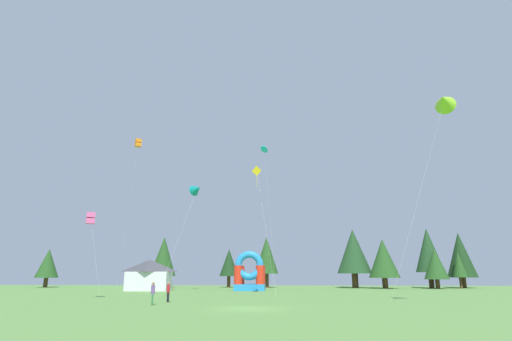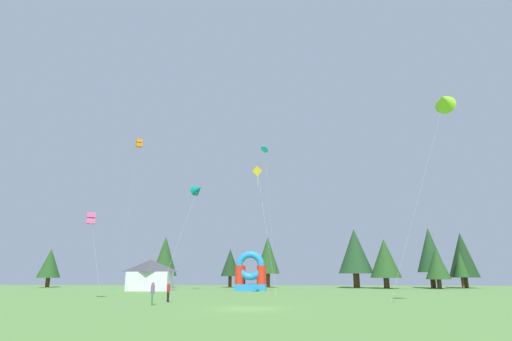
{
  "view_description": "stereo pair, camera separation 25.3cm",
  "coord_description": "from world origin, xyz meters",
  "px_view_note": "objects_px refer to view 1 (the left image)",
  "views": [
    {
      "loc": [
        2.43,
        -31.28,
        2.51
      ],
      "look_at": [
        0.0,
        8.47,
        12.57
      ],
      "focal_mm": 28.62,
      "sensor_mm": 36.0,
      "label": 1
    },
    {
      "loc": [
        2.68,
        -31.27,
        2.51
      ],
      "look_at": [
        0.0,
        8.47,
        12.57
      ],
      "focal_mm": 28.62,
      "sensor_mm": 36.0,
      "label": 2
    }
  ],
  "objects_px": {
    "kite_orange_box": "(138,143)",
    "person_midfield": "(168,290)",
    "kite_yellow_diamond": "(257,172)",
    "person_far_side": "(153,291)",
    "festival_tent": "(149,275)",
    "kite_lime_delta": "(444,101)",
    "kite_cyan_parafoil": "(264,150)",
    "kite_pink_box": "(91,218)",
    "inflatable_yellow_castle": "(250,276)",
    "kite_teal_delta": "(197,189)"
  },
  "relations": [
    {
      "from": "kite_cyan_parafoil",
      "to": "inflatable_yellow_castle",
      "type": "xyz_separation_m",
      "value": [
        -2.91,
        15.63,
        -15.01
      ]
    },
    {
      "from": "kite_orange_box",
      "to": "person_far_side",
      "type": "distance_m",
      "value": 26.95
    },
    {
      "from": "kite_orange_box",
      "to": "person_far_side",
      "type": "relative_size",
      "value": 11.05
    },
    {
      "from": "kite_lime_delta",
      "to": "kite_pink_box",
      "type": "height_order",
      "value": "kite_lime_delta"
    },
    {
      "from": "kite_cyan_parafoil",
      "to": "kite_teal_delta",
      "type": "height_order",
      "value": "kite_cyan_parafoil"
    },
    {
      "from": "festival_tent",
      "to": "inflatable_yellow_castle",
      "type": "bearing_deg",
      "value": 5.31
    },
    {
      "from": "kite_orange_box",
      "to": "person_midfield",
      "type": "height_order",
      "value": "kite_orange_box"
    },
    {
      "from": "kite_yellow_diamond",
      "to": "kite_lime_delta",
      "type": "bearing_deg",
      "value": -50.29
    },
    {
      "from": "kite_lime_delta",
      "to": "person_far_side",
      "type": "distance_m",
      "value": 28.73
    },
    {
      "from": "kite_yellow_diamond",
      "to": "person_far_side",
      "type": "xyz_separation_m",
      "value": [
        -7.44,
        -18.64,
        -14.47
      ]
    },
    {
      "from": "kite_cyan_parafoil",
      "to": "person_midfield",
      "type": "distance_m",
      "value": 20.49
    },
    {
      "from": "person_far_side",
      "to": "kite_lime_delta",
      "type": "bearing_deg",
      "value": -113.99
    },
    {
      "from": "person_midfield",
      "to": "festival_tent",
      "type": "height_order",
      "value": "festival_tent"
    },
    {
      "from": "kite_lime_delta",
      "to": "inflatable_yellow_castle",
      "type": "distance_m",
      "value": 38.54
    },
    {
      "from": "kite_lime_delta",
      "to": "kite_pink_box",
      "type": "xyz_separation_m",
      "value": [
        -33.08,
        7.87,
        -8.47
      ]
    },
    {
      "from": "kite_cyan_parafoil",
      "to": "festival_tent",
      "type": "height_order",
      "value": "kite_cyan_parafoil"
    },
    {
      "from": "inflatable_yellow_castle",
      "to": "festival_tent",
      "type": "relative_size",
      "value": 0.93
    },
    {
      "from": "festival_tent",
      "to": "person_midfield",
      "type": "bearing_deg",
      "value": -68.23
    },
    {
      "from": "person_midfield",
      "to": "inflatable_yellow_castle",
      "type": "bearing_deg",
      "value": 119.06
    },
    {
      "from": "kite_teal_delta",
      "to": "kite_pink_box",
      "type": "xyz_separation_m",
      "value": [
        -6.67,
        -19.6,
        -6.94
      ]
    },
    {
      "from": "kite_yellow_diamond",
      "to": "person_midfield",
      "type": "relative_size",
      "value": 9.34
    },
    {
      "from": "kite_orange_box",
      "to": "kite_lime_delta",
      "type": "distance_m",
      "value": 38.2
    },
    {
      "from": "person_far_side",
      "to": "person_midfield",
      "type": "bearing_deg",
      "value": -23.79
    },
    {
      "from": "kite_teal_delta",
      "to": "person_far_side",
      "type": "distance_m",
      "value": 29.43
    },
    {
      "from": "kite_cyan_parafoil",
      "to": "person_midfield",
      "type": "xyz_separation_m",
      "value": [
        -8.38,
        -9.56,
        -16.07
      ]
    },
    {
      "from": "inflatable_yellow_castle",
      "to": "kite_cyan_parafoil",
      "type": "bearing_deg",
      "value": -79.45
    },
    {
      "from": "kite_pink_box",
      "to": "inflatable_yellow_castle",
      "type": "relative_size",
      "value": 1.48
    },
    {
      "from": "kite_orange_box",
      "to": "person_midfield",
      "type": "bearing_deg",
      "value": -57.05
    },
    {
      "from": "kite_lime_delta",
      "to": "festival_tent",
      "type": "bearing_deg",
      "value": 138.92
    },
    {
      "from": "kite_lime_delta",
      "to": "kite_pink_box",
      "type": "bearing_deg",
      "value": 166.62
    },
    {
      "from": "person_midfield",
      "to": "festival_tent",
      "type": "relative_size",
      "value": 0.28
    },
    {
      "from": "kite_lime_delta",
      "to": "kite_teal_delta",
      "type": "xyz_separation_m",
      "value": [
        -26.41,
        27.47,
        -1.53
      ]
    },
    {
      "from": "kite_lime_delta",
      "to": "kite_cyan_parafoil",
      "type": "xyz_separation_m",
      "value": [
        -15.63,
        14.97,
        0.68
      ]
    },
    {
      "from": "person_far_side",
      "to": "inflatable_yellow_castle",
      "type": "bearing_deg",
      "value": -31.37
    },
    {
      "from": "kite_pink_box",
      "to": "person_far_side",
      "type": "xyz_separation_m",
      "value": [
        8.84,
        -6.29,
        -6.88
      ]
    },
    {
      "from": "kite_cyan_parafoil",
      "to": "inflatable_yellow_castle",
      "type": "bearing_deg",
      "value": 100.55
    },
    {
      "from": "person_far_side",
      "to": "kite_pink_box",
      "type": "bearing_deg",
      "value": 34.32
    },
    {
      "from": "kite_yellow_diamond",
      "to": "festival_tent",
      "type": "distance_m",
      "value": 23.17
    },
    {
      "from": "kite_teal_delta",
      "to": "person_midfield",
      "type": "height_order",
      "value": "kite_teal_delta"
    },
    {
      "from": "kite_lime_delta",
      "to": "person_far_side",
      "type": "bearing_deg",
      "value": 176.27
    },
    {
      "from": "kite_cyan_parafoil",
      "to": "person_far_side",
      "type": "bearing_deg",
      "value": -122.76
    },
    {
      "from": "kite_orange_box",
      "to": "kite_cyan_parafoil",
      "type": "bearing_deg",
      "value": -13.57
    },
    {
      "from": "person_midfield",
      "to": "festival_tent",
      "type": "bearing_deg",
      "value": 153.07
    },
    {
      "from": "kite_orange_box",
      "to": "person_midfield",
      "type": "xyz_separation_m",
      "value": [
        8.9,
        -13.73,
        -18.57
      ]
    },
    {
      "from": "kite_pink_box",
      "to": "person_midfield",
      "type": "xyz_separation_m",
      "value": [
        9.08,
        -2.46,
        -6.93
      ]
    },
    {
      "from": "festival_tent",
      "to": "kite_lime_delta",
      "type": "bearing_deg",
      "value": -41.08
    },
    {
      "from": "person_midfield",
      "to": "inflatable_yellow_castle",
      "type": "xyz_separation_m",
      "value": [
        5.47,
        25.19,
        1.06
      ]
    },
    {
      "from": "kite_lime_delta",
      "to": "kite_yellow_diamond",
      "type": "bearing_deg",
      "value": 129.71
    },
    {
      "from": "kite_yellow_diamond",
      "to": "kite_orange_box",
      "type": "bearing_deg",
      "value": -176.15
    },
    {
      "from": "kite_orange_box",
      "to": "kite_cyan_parafoil",
      "type": "height_order",
      "value": "kite_orange_box"
    }
  ]
}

